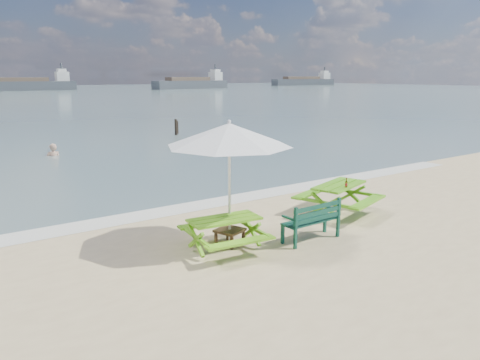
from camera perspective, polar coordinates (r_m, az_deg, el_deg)
foam_strip at (r=13.44m, az=-4.04°, el=-2.92°), size 22.00×0.90×0.01m
picnic_table_left at (r=9.86m, az=-1.89°, el=-6.72°), size 1.66×1.80×0.71m
picnic_table_right at (r=12.64m, az=11.92°, el=-2.36°), size 2.21×2.33×0.82m
park_bench at (r=10.61m, az=8.61°, el=-5.85°), size 1.43×0.52×0.87m
side_table at (r=10.26m, az=-1.26°, el=-6.88°), size 0.68×0.68×0.35m
patio_umbrella at (r=9.74m, az=-1.33°, el=5.54°), size 3.42×3.42×2.65m
beer_bottle at (r=12.19m, az=12.83°, el=-0.50°), size 0.06×0.06×0.25m
swimmer at (r=23.17m, az=-21.73°, el=1.93°), size 0.74×0.56×1.82m
mooring_pilings at (r=29.30m, az=-7.75°, el=6.20°), size 0.55×0.75×1.18m
cargo_ships at (r=131.83m, az=-15.21°, el=11.23°), size 151.77×36.93×4.40m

